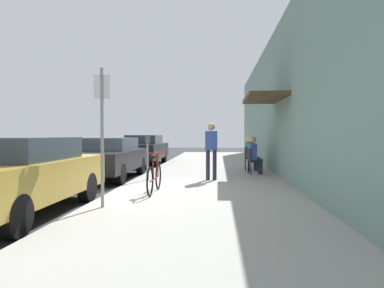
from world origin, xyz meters
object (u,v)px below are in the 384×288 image
cafe_chair_1 (250,158)px  seated_patron_1 (252,152)px  parking_meter (148,154)px  seated_patron_0 (254,154)px  cafe_chair_0 (253,159)px  parked_car_2 (144,149)px  bicycle_0 (154,177)px  parked_car_1 (108,157)px  pedestrian_standing (211,147)px  street_sign (102,126)px  parked_car_0 (18,175)px  cafe_chair_2 (248,156)px  seated_patron_2 (250,151)px

cafe_chair_1 → seated_patron_1: seated_patron_1 is taller
parking_meter → seated_patron_0: size_ratio=1.02×
parking_meter → cafe_chair_0: bearing=27.6°
parked_car_2 → seated_patron_0: parked_car_2 is taller
bicycle_0 → parking_meter: bearing=105.5°
parked_car_1 → parking_meter: 1.90m
seated_patron_0 → pedestrian_standing: bearing=-131.7°
parking_meter → seated_patron_0: (3.34, 1.72, -0.07)m
parking_meter → seated_patron_1: parking_meter is taller
seated_patron_1 → cafe_chair_0: bearing=-93.5°
parked_car_2 → street_sign: (1.50, -10.55, 0.89)m
parked_car_0 → street_sign: size_ratio=1.69×
parked_car_2 → bicycle_0: 9.16m
street_sign → cafe_chair_1: size_ratio=2.99×
parking_meter → cafe_chair_1: bearing=39.2°
parked_car_1 → cafe_chair_2: size_ratio=5.06×
parked_car_1 → parked_car_2: size_ratio=1.00×
parked_car_0 → cafe_chair_2: (4.83, 7.69, -0.12)m
parked_car_0 → cafe_chair_1: size_ratio=5.06×
bicycle_0 → cafe_chair_1: (2.66, 4.94, 0.14)m
street_sign → pedestrian_standing: street_sign is taller
seated_patron_0 → cafe_chair_2: 1.80m
street_sign → bicycle_0: bearing=67.9°
parking_meter → bicycle_0: parking_meter is taller
parking_meter → pedestrian_standing: bearing=3.2°
seated_patron_0 → parking_meter: bearing=-152.7°
parked_car_0 → seated_patron_1: size_ratio=3.41×
seated_patron_1 → cafe_chair_2: seated_patron_1 is taller
bicycle_0 → cafe_chair_2: 6.35m
cafe_chair_0 → parking_meter: bearing=-152.4°
parking_meter → parked_car_2: bearing=103.2°
parked_car_2 → parked_car_0: bearing=-90.0°
parked_car_1 → seated_patron_1: size_ratio=3.41×
cafe_chair_0 → seated_patron_2: bearing=88.1°
seated_patron_2 → cafe_chair_0: bearing=-91.9°
parked_car_0 → parking_meter: parking_meter is taller
cafe_chair_0 → pedestrian_standing: size_ratio=0.51×
seated_patron_0 → cafe_chair_2: seated_patron_0 is taller
cafe_chair_0 → street_sign: bearing=-120.6°
bicycle_0 → seated_patron_1: seated_patron_1 is taller
seated_patron_1 → seated_patron_0: bearing=-90.0°
parking_meter → seated_patron_2: 4.85m
seated_patron_2 → bicycle_0: bearing=-115.2°
parked_car_0 → bicycle_0: size_ratio=2.57×
parked_car_1 → seated_patron_2: size_ratio=3.41×
parking_meter → bicycle_0: bearing=-74.5°
cafe_chair_2 → parking_meter: bearing=-133.0°
cafe_chair_0 → cafe_chair_2: same height
parked_car_2 → street_sign: size_ratio=1.69×
parked_car_0 → cafe_chair_1: 8.39m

